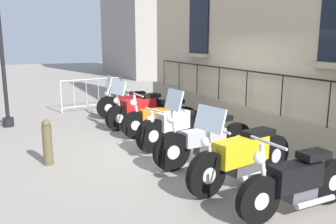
{
  "coord_description": "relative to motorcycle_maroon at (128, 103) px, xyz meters",
  "views": [
    {
      "loc": [
        3.3,
        6.52,
        2.28
      ],
      "look_at": [
        0.23,
        0.0,
        0.8
      ],
      "focal_mm": 37.36,
      "sensor_mm": 36.0,
      "label": 1
    }
  ],
  "objects": [
    {
      "name": "motorcycle_black",
      "position": [
        -0.08,
        6.62,
        -0.02
      ],
      "size": [
        1.95,
        0.63,
        1.07
      ],
      "color": "black",
      "rests_on": "ground_plane"
    },
    {
      "name": "motorcycle_silver",
      "position": [
        0.04,
        4.48,
        0.01
      ],
      "size": [
        2.17,
        0.59,
        1.46
      ],
      "color": "black",
      "rests_on": "ground_plane"
    },
    {
      "name": "motorcycle_maroon",
      "position": [
        0.0,
        0.0,
        0.0
      ],
      "size": [
        1.95,
        0.62,
        1.27
      ],
      "color": "black",
      "rests_on": "ground_plane"
    },
    {
      "name": "motorcycle_yellow",
      "position": [
        0.02,
        5.57,
        0.04
      ],
      "size": [
        2.22,
        0.73,
        1.36
      ],
      "color": "black",
      "rests_on": "ground_plane"
    },
    {
      "name": "motorcycle_white",
      "position": [
        0.06,
        3.26,
        -0.0
      ],
      "size": [
        1.95,
        0.75,
        0.9
      ],
      "color": "black",
      "rests_on": "ground_plane"
    },
    {
      "name": "crowd_barrier",
      "position": [
        0.68,
        -1.65,
        0.12
      ],
      "size": [
        2.14,
        0.35,
        1.05
      ],
      "color": "#B7B7BF",
      "rests_on": "ground_plane"
    },
    {
      "name": "ground_plane",
      "position": [
        0.02,
        3.31,
        -0.44
      ],
      "size": [
        60.0,
        60.0,
        0.0
      ],
      "primitive_type": "plane",
      "color": "gray"
    },
    {
      "name": "motorcycle_orange",
      "position": [
        -0.06,
        2.25,
        -0.02
      ],
      "size": [
        2.02,
        0.6,
        1.05
      ],
      "color": "black",
      "rests_on": "ground_plane"
    },
    {
      "name": "building_facade",
      "position": [
        -2.18,
        3.31,
        2.5
      ],
      "size": [
        0.82,
        10.97,
        6.1
      ],
      "color": "#C6B28E",
      "rests_on": "ground_plane"
    },
    {
      "name": "bollard",
      "position": [
        2.69,
        3.26,
        -0.01
      ],
      "size": [
        0.17,
        0.17,
        0.87
      ],
      "color": "brown",
      "rests_on": "ground_plane"
    },
    {
      "name": "motorcycle_red",
      "position": [
        0.09,
        1.2,
        0.0
      ],
      "size": [
        2.03,
        0.83,
        1.28
      ],
      "color": "black",
      "rests_on": "ground_plane"
    }
  ]
}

